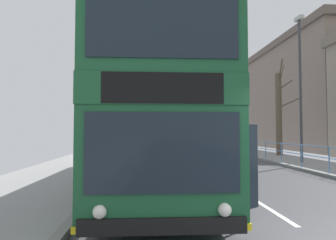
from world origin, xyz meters
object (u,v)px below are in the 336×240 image
object	(u,v)px
background_building_02	(328,95)
double_decker_bus_main	(157,117)
background_building_00	(248,115)
street_lamp_far_side	(300,78)
bare_tree_far_00	(279,112)

from	to	relation	value
background_building_02	double_decker_bus_main	bearing A→B (deg)	-135.65
double_decker_bus_main	background_building_00	world-z (taller)	background_building_00
street_lamp_far_side	bare_tree_far_00	size ratio (longest dim) A/B	1.20
background_building_00	double_decker_bus_main	bearing A→B (deg)	-114.87
street_lamp_far_side	bare_tree_far_00	xyz separation A→B (m)	(1.03, 4.56, -1.56)
street_lamp_far_side	background_building_00	bearing A→B (deg)	73.69
street_lamp_far_side	double_decker_bus_main	bearing A→B (deg)	-149.09
bare_tree_far_00	background_building_00	xyz separation A→B (m)	(9.00, 29.72, 1.52)
bare_tree_far_00	background_building_02	distance (m)	14.32
street_lamp_far_side	background_building_02	xyz separation A→B (m)	(11.34, 14.16, 1.03)
bare_tree_far_00	background_building_02	xyz separation A→B (m)	(10.31, 9.60, 2.59)
background_building_00	background_building_02	size ratio (longest dim) A/B	0.91
double_decker_bus_main	bare_tree_far_00	world-z (taller)	bare_tree_far_00
street_lamp_far_side	bare_tree_far_00	world-z (taller)	street_lamp_far_side
bare_tree_far_00	background_building_02	size ratio (longest dim) A/B	0.38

